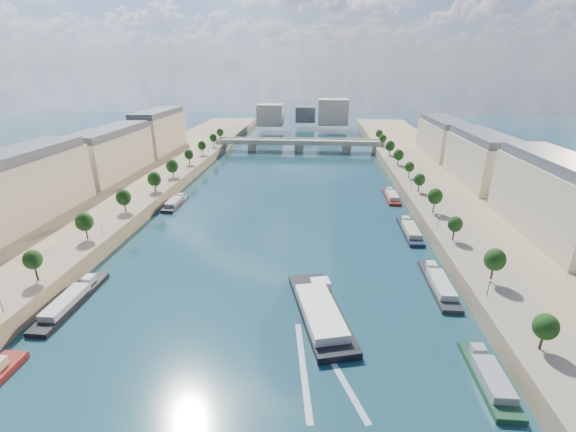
# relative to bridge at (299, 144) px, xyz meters

# --- Properties ---
(ground) EXTENTS (700.00, 700.00, 0.00)m
(ground) POSITION_rel_bridge_xyz_m (0.00, -125.69, -5.08)
(ground) COLOR #0C2C38
(ground) RESTS_ON ground
(quay_left) EXTENTS (44.00, 520.00, 5.00)m
(quay_left) POSITION_rel_bridge_xyz_m (-72.00, -125.69, -2.58)
(quay_left) COLOR #9E8460
(quay_left) RESTS_ON ground
(quay_right) EXTENTS (44.00, 520.00, 5.00)m
(quay_right) POSITION_rel_bridge_xyz_m (72.00, -125.69, -2.58)
(quay_right) COLOR #9E8460
(quay_right) RESTS_ON ground
(pave_left) EXTENTS (14.00, 520.00, 0.10)m
(pave_left) POSITION_rel_bridge_xyz_m (-57.00, -125.69, -0.03)
(pave_left) COLOR gray
(pave_left) RESTS_ON quay_left
(pave_right) EXTENTS (14.00, 520.00, 0.10)m
(pave_right) POSITION_rel_bridge_xyz_m (57.00, -125.69, -0.03)
(pave_right) COLOR gray
(pave_right) RESTS_ON quay_right
(trees_left) EXTENTS (4.80, 268.80, 8.26)m
(trees_left) POSITION_rel_bridge_xyz_m (-55.00, -123.69, 5.39)
(trees_left) COLOR #382B1E
(trees_left) RESTS_ON ground
(trees_right) EXTENTS (4.80, 268.80, 8.26)m
(trees_right) POSITION_rel_bridge_xyz_m (55.00, -115.69, 5.39)
(trees_right) COLOR #382B1E
(trees_right) RESTS_ON ground
(lamps_left) EXTENTS (0.36, 200.36, 4.28)m
(lamps_left) POSITION_rel_bridge_xyz_m (-52.50, -135.69, 2.70)
(lamps_left) COLOR black
(lamps_left) RESTS_ON ground
(lamps_right) EXTENTS (0.36, 200.36, 4.28)m
(lamps_right) POSITION_rel_bridge_xyz_m (52.50, -120.69, 2.70)
(lamps_right) COLOR black
(lamps_right) RESTS_ON ground
(buildings_left) EXTENTS (16.00, 226.00, 23.20)m
(buildings_left) POSITION_rel_bridge_xyz_m (-85.00, -113.69, 11.37)
(buildings_left) COLOR beige
(buildings_left) RESTS_ON ground
(buildings_right) EXTENTS (16.00, 226.00, 23.20)m
(buildings_right) POSITION_rel_bridge_xyz_m (85.00, -113.69, 11.37)
(buildings_right) COLOR beige
(buildings_right) RESTS_ON ground
(skyline) EXTENTS (79.00, 42.00, 22.00)m
(skyline) POSITION_rel_bridge_xyz_m (3.19, 93.84, 9.57)
(skyline) COLOR beige
(skyline) RESTS_ON ground
(bridge) EXTENTS (112.00, 12.00, 8.15)m
(bridge) POSITION_rel_bridge_xyz_m (0.00, 0.00, 0.00)
(bridge) COLOR #C1B79E
(bridge) RESTS_ON ground
(tour_barge) EXTENTS (16.81, 33.10, 4.32)m
(tour_barge) POSITION_rel_bridge_xyz_m (14.64, -184.34, -3.80)
(tour_barge) COLOR black
(tour_barge) RESTS_ON ground
(wake) EXTENTS (14.04, 25.93, 0.04)m
(wake) POSITION_rel_bridge_xyz_m (14.64, -200.84, -5.06)
(wake) COLOR silver
(wake) RESTS_ON ground
(moored_barges_left) EXTENTS (5.00, 158.20, 3.60)m
(moored_barges_left) POSITION_rel_bridge_xyz_m (-45.50, -192.71, -4.24)
(moored_barges_left) COLOR #182236
(moored_barges_left) RESTS_ON ground
(moored_barges_right) EXTENTS (5.00, 163.95, 3.60)m
(moored_barges_right) POSITION_rel_bridge_xyz_m (45.50, -168.59, -4.24)
(moored_barges_right) COLOR black
(moored_barges_right) RESTS_ON ground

